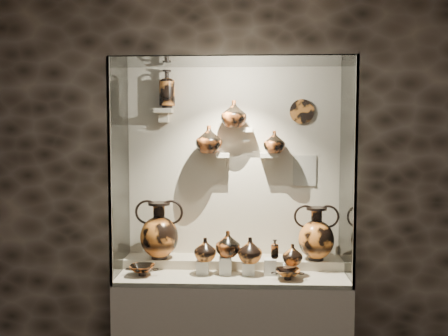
# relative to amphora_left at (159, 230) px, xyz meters

# --- Properties ---
(wall_back) EXTENTS (5.00, 0.02, 3.20)m
(wall_back) POSITION_rel_amphora_left_xyz_m (0.57, 0.21, 0.48)
(wall_back) COLOR black
(wall_back) RESTS_ON ground
(plinth) EXTENTS (1.70, 0.60, 0.80)m
(plinth) POSITION_rel_amphora_left_xyz_m (0.57, -0.11, -0.72)
(plinth) COLOR beige
(plinth) RESTS_ON floor
(front_tier) EXTENTS (1.68, 0.58, 0.03)m
(front_tier) POSITION_rel_amphora_left_xyz_m (0.57, -0.11, -0.31)
(front_tier) COLOR #BDAE93
(front_tier) RESTS_ON plinth
(rear_tier) EXTENTS (1.70, 0.25, 0.10)m
(rear_tier) POSITION_rel_amphora_left_xyz_m (0.57, 0.06, -0.27)
(rear_tier) COLOR #BDAE93
(rear_tier) RESTS_ON plinth
(back_panel) EXTENTS (1.70, 0.03, 1.60)m
(back_panel) POSITION_rel_amphora_left_xyz_m (0.57, 0.20, 0.48)
(back_panel) COLOR beige
(back_panel) RESTS_ON plinth
(glass_front) EXTENTS (1.70, 0.01, 1.60)m
(glass_front) POSITION_rel_amphora_left_xyz_m (0.57, -0.41, 0.48)
(glass_front) COLOR white
(glass_front) RESTS_ON plinth
(glass_left) EXTENTS (0.01, 0.60, 1.60)m
(glass_left) POSITION_rel_amphora_left_xyz_m (-0.28, -0.11, 0.48)
(glass_left) COLOR white
(glass_left) RESTS_ON plinth
(glass_right) EXTENTS (0.01, 0.60, 1.60)m
(glass_right) POSITION_rel_amphora_left_xyz_m (1.42, -0.11, 0.48)
(glass_right) COLOR white
(glass_right) RESTS_ON plinth
(glass_top) EXTENTS (1.70, 0.60, 0.01)m
(glass_top) POSITION_rel_amphora_left_xyz_m (0.57, -0.11, 1.27)
(glass_top) COLOR white
(glass_top) RESTS_ON back_panel
(frame_post_left) EXTENTS (0.02, 0.02, 1.60)m
(frame_post_left) POSITION_rel_amphora_left_xyz_m (-0.27, -0.40, 0.48)
(frame_post_left) COLOR gray
(frame_post_left) RESTS_ON plinth
(frame_post_right) EXTENTS (0.02, 0.02, 1.60)m
(frame_post_right) POSITION_rel_amphora_left_xyz_m (1.41, -0.40, 0.48)
(frame_post_right) COLOR gray
(frame_post_right) RESTS_ON plinth
(pedestal_a) EXTENTS (0.09, 0.09, 0.10)m
(pedestal_a) POSITION_rel_amphora_left_xyz_m (0.35, -0.16, -0.24)
(pedestal_a) COLOR silver
(pedestal_a) RESTS_ON front_tier
(pedestal_b) EXTENTS (0.09, 0.09, 0.13)m
(pedestal_b) POSITION_rel_amphora_left_xyz_m (0.52, -0.16, -0.23)
(pedestal_b) COLOR silver
(pedestal_b) RESTS_ON front_tier
(pedestal_c) EXTENTS (0.09, 0.09, 0.09)m
(pedestal_c) POSITION_rel_amphora_left_xyz_m (0.69, -0.16, -0.25)
(pedestal_c) COLOR silver
(pedestal_c) RESTS_ON front_tier
(pedestal_d) EXTENTS (0.09, 0.09, 0.12)m
(pedestal_d) POSITION_rel_amphora_left_xyz_m (0.85, -0.16, -0.23)
(pedestal_d) COLOR silver
(pedestal_d) RESTS_ON front_tier
(pedestal_e) EXTENTS (0.09, 0.09, 0.08)m
(pedestal_e) POSITION_rel_amphora_left_xyz_m (0.99, -0.16, -0.25)
(pedestal_e) COLOR silver
(pedestal_e) RESTS_ON front_tier
(bracket_ul) EXTENTS (0.14, 0.12, 0.04)m
(bracket_ul) POSITION_rel_amphora_left_xyz_m (0.02, 0.13, 0.93)
(bracket_ul) COLOR beige
(bracket_ul) RESTS_ON back_panel
(bracket_ca) EXTENTS (0.14, 0.12, 0.04)m
(bracket_ca) POSITION_rel_amphora_left_xyz_m (0.47, 0.13, 0.58)
(bracket_ca) COLOR beige
(bracket_ca) RESTS_ON back_panel
(bracket_cb) EXTENTS (0.10, 0.12, 0.04)m
(bracket_cb) POSITION_rel_amphora_left_xyz_m (0.67, 0.13, 0.78)
(bracket_cb) COLOR beige
(bracket_cb) RESTS_ON back_panel
(bracket_cc) EXTENTS (0.14, 0.12, 0.04)m
(bracket_cc) POSITION_rel_amphora_left_xyz_m (0.85, 0.13, 0.58)
(bracket_cc) COLOR beige
(bracket_cc) RESTS_ON back_panel
(amphora_left) EXTENTS (0.43, 0.43, 0.45)m
(amphora_left) POSITION_rel_amphora_left_xyz_m (0.00, 0.00, 0.00)
(amphora_left) COLOR #C86B26
(amphora_left) RESTS_ON rear_tier
(amphora_right) EXTENTS (0.43, 0.43, 0.41)m
(amphora_right) POSITION_rel_amphora_left_xyz_m (1.21, 0.01, -0.02)
(amphora_right) COLOR #C86B26
(amphora_right) RESTS_ON rear_tier
(jug_a) EXTENTS (0.18, 0.18, 0.17)m
(jug_a) POSITION_rel_amphora_left_xyz_m (0.37, -0.17, -0.11)
(jug_a) COLOR #C86B26
(jug_a) RESTS_ON pedestal_a
(jug_b) EXTENTS (0.24, 0.24, 0.19)m
(jug_b) POSITION_rel_amphora_left_xyz_m (0.54, -0.15, -0.07)
(jug_b) COLOR #A44C1D
(jug_b) RESTS_ON pedestal_b
(jug_c) EXTENTS (0.23, 0.23, 0.19)m
(jug_c) POSITION_rel_amphora_left_xyz_m (0.70, -0.17, -0.11)
(jug_c) COLOR #C86B26
(jug_c) RESTS_ON pedestal_c
(jug_e) EXTENTS (0.19, 0.19, 0.15)m
(jug_e) POSITION_rel_amphora_left_xyz_m (1.01, -0.18, -0.14)
(jug_e) COLOR #C86B26
(jug_e) RESTS_ON pedestal_e
(lekythos_small) EXTENTS (0.08, 0.08, 0.16)m
(lekythos_small) POSITION_rel_amphora_left_xyz_m (0.88, -0.15, -0.09)
(lekythos_small) COLOR #A44C1D
(lekythos_small) RESTS_ON pedestal_d
(kylix_left) EXTENTS (0.28, 0.25, 0.09)m
(kylix_left) POSITION_rel_amphora_left_xyz_m (-0.09, -0.22, -0.25)
(kylix_left) COLOR #A44C1D
(kylix_left) RESTS_ON front_tier
(kylix_right) EXTENTS (0.28, 0.26, 0.09)m
(kylix_right) POSITION_rel_amphora_left_xyz_m (0.97, -0.28, -0.25)
(kylix_right) COLOR #C86B26
(kylix_right) RESTS_ON front_tier
(lekythos_tall) EXTENTS (0.17, 0.17, 0.34)m
(lekythos_tall) POSITION_rel_amphora_left_xyz_m (0.05, 0.11, 1.11)
(lekythos_tall) COLOR #C86B26
(lekythos_tall) RESTS_ON bracket_ul
(ovoid_vase_a) EXTENTS (0.27, 0.27, 0.22)m
(ovoid_vase_a) POSITION_rel_amphora_left_xyz_m (0.38, 0.07, 0.70)
(ovoid_vase_a) COLOR #A44C1D
(ovoid_vase_a) RESTS_ON bracket_ca
(ovoid_vase_b) EXTENTS (0.24, 0.24, 0.21)m
(ovoid_vase_b) POSITION_rel_amphora_left_xyz_m (0.58, 0.08, 0.90)
(ovoid_vase_b) COLOR #A44C1D
(ovoid_vase_b) RESTS_ON bracket_cb
(ovoid_vase_c) EXTENTS (0.22, 0.22, 0.18)m
(ovoid_vase_c) POSITION_rel_amphora_left_xyz_m (0.89, 0.09, 0.68)
(ovoid_vase_c) COLOR #A44C1D
(ovoid_vase_c) RESTS_ON bracket_cc
(wall_plate) EXTENTS (0.19, 0.02, 0.19)m
(wall_plate) POSITION_rel_amphora_left_xyz_m (1.11, 0.18, 0.92)
(wall_plate) COLOR #A65C20
(wall_plate) RESTS_ON back_panel
(info_placard) EXTENTS (0.18, 0.01, 0.24)m
(info_placard) POSITION_rel_amphora_left_xyz_m (1.14, 0.18, 0.45)
(info_placard) COLOR beige
(info_placard) RESTS_ON back_panel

